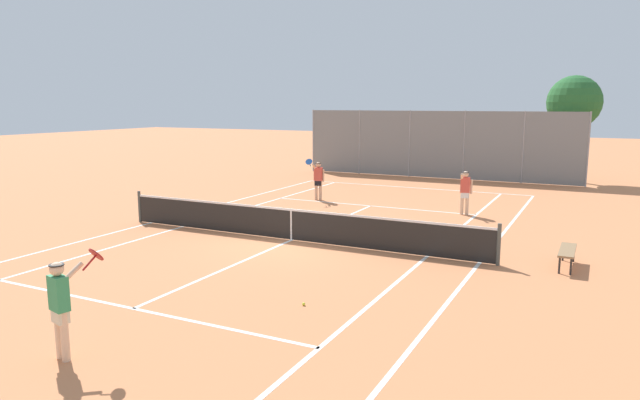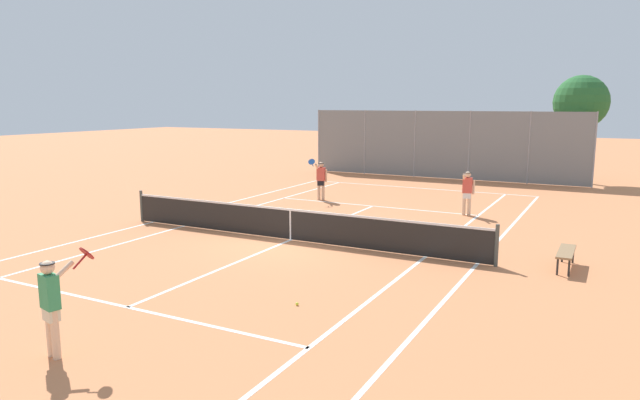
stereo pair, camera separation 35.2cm
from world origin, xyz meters
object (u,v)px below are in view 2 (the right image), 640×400
at_px(tree_behind_left, 580,104).
at_px(player_near_side, 51,302).
at_px(courtside_bench, 566,253).
at_px(loose_tennis_ball_1, 297,304).
at_px(player_far_left, 321,178).
at_px(loose_tennis_ball_0, 432,255).
at_px(player_far_right, 467,190).
at_px(tennis_net, 290,223).

bearing_deg(tree_behind_left, player_near_side, -102.51).
bearing_deg(courtside_bench, loose_tennis_ball_1, -130.75).
relative_size(player_near_side, player_far_left, 1.00).
relative_size(player_near_side, loose_tennis_ball_1, 26.88).
bearing_deg(player_near_side, loose_tennis_ball_1, 59.49).
relative_size(player_near_side, loose_tennis_ball_0, 26.88).
bearing_deg(player_far_right, loose_tennis_ball_0, -85.01).
height_order(loose_tennis_ball_0, courtside_bench, courtside_bench).
bearing_deg(courtside_bench, tree_behind_left, 93.26).
bearing_deg(player_far_left, loose_tennis_ball_0, -44.03).
xyz_separation_m(player_near_side, tree_behind_left, (5.85, 26.34, 3.03)).
bearing_deg(tree_behind_left, player_far_right, -103.69).
xyz_separation_m(player_far_left, courtside_bench, (9.99, -6.15, -0.52)).
height_order(loose_tennis_ball_1, courtside_bench, courtside_bench).
bearing_deg(tree_behind_left, loose_tennis_ball_0, -97.38).
distance_m(player_far_left, courtside_bench, 11.74).
height_order(player_far_right, courtside_bench, player_far_right).
distance_m(player_far_left, loose_tennis_ball_0, 9.41).
bearing_deg(player_far_right, tree_behind_left, 76.31).
distance_m(tennis_net, loose_tennis_ball_1, 5.60).
xyz_separation_m(courtside_bench, tree_behind_left, (-0.98, 17.21, 3.55)).
height_order(player_far_left, player_far_right, player_far_left).
bearing_deg(player_far_left, courtside_bench, -31.60).
height_order(player_far_right, loose_tennis_ball_0, player_far_right).
xyz_separation_m(player_far_left, tree_behind_left, (9.01, 11.06, 3.03)).
relative_size(courtside_bench, tree_behind_left, 0.28).
bearing_deg(player_near_side, tennis_net, 94.54).
bearing_deg(tree_behind_left, courtside_bench, -86.74).
bearing_deg(loose_tennis_ball_0, loose_tennis_ball_1, -104.83).
relative_size(tennis_net, player_near_side, 6.76).
bearing_deg(player_far_left, tennis_net, -69.68).
relative_size(player_far_right, loose_tennis_ball_0, 24.24).
distance_m(player_far_left, player_far_right, 6.22).
height_order(player_near_side, player_far_left, same).
relative_size(player_far_left, loose_tennis_ball_0, 26.88).
distance_m(player_near_side, courtside_bench, 11.42).
distance_m(loose_tennis_ball_0, courtside_bench, 3.30).
xyz_separation_m(player_far_right, tree_behind_left, (2.80, 11.52, 3.05)).
relative_size(player_far_right, courtside_bench, 1.07).
bearing_deg(courtside_bench, player_far_left, 148.40).
distance_m(player_far_right, courtside_bench, 6.85).
height_order(player_far_left, tree_behind_left, tree_behind_left).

